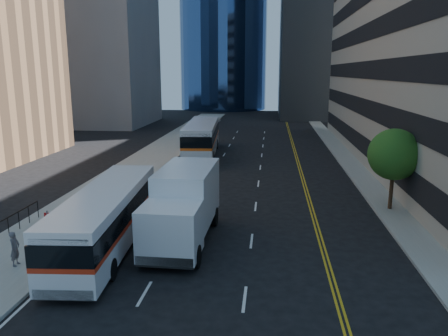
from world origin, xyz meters
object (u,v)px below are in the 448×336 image
(bus_rear, at_px, (202,137))
(pedestrian, at_px, (15,249))
(bus_front, at_px, (107,217))
(street_tree, at_px, (394,155))
(box_truck, at_px, (184,205))

(bus_rear, bearing_deg, pedestrian, -102.50)
(bus_front, relative_size, bus_rear, 0.87)
(bus_rear, relative_size, pedestrian, 8.63)
(street_tree, bearing_deg, pedestrian, -151.25)
(street_tree, distance_m, bus_front, 17.49)
(bus_front, height_order, pedestrian, bus_front)
(bus_rear, distance_m, box_truck, 24.21)
(box_truck, xyz_separation_m, pedestrian, (-6.88, -3.97, -1.03))
(bus_front, distance_m, box_truck, 3.83)
(street_tree, height_order, bus_rear, street_tree)
(box_truck, bearing_deg, bus_front, -159.55)
(bus_front, xyz_separation_m, bus_rear, (0.78, 25.31, 0.25))
(box_truck, bearing_deg, bus_rear, 97.78)
(bus_front, relative_size, box_truck, 1.50)
(street_tree, relative_size, box_truck, 0.65)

